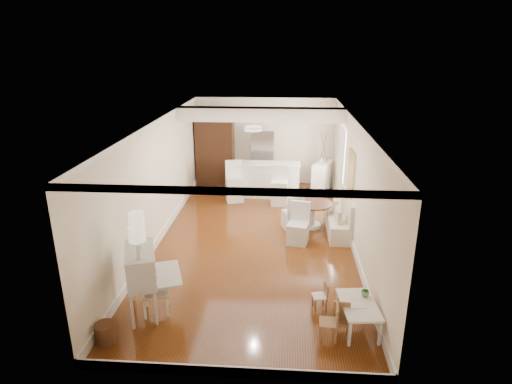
# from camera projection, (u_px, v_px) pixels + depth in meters

# --- Properties ---
(room) EXTENTS (9.00, 9.04, 2.82)m
(room) POSITION_uv_depth(u_px,v_px,m) (258.00, 155.00, 9.85)
(room) COLOR brown
(room) RESTS_ON ground
(secretary_bureau) EXTENTS (1.20, 1.21, 1.20)m
(secretary_bureau) POSITION_uv_depth(u_px,v_px,m) (142.00, 282.00, 7.22)
(secretary_bureau) COLOR beige
(secretary_bureau) RESTS_ON ground
(gustavian_armchair) EXTENTS (0.59, 0.59, 0.83)m
(gustavian_armchair) POSITION_uv_depth(u_px,v_px,m) (155.00, 291.00, 7.30)
(gustavian_armchair) COLOR white
(gustavian_armchair) RESTS_ON ground
(wicker_basket) EXTENTS (0.38, 0.38, 0.33)m
(wicker_basket) POSITION_uv_depth(u_px,v_px,m) (106.00, 333.00, 6.62)
(wicker_basket) COLOR #54311A
(wicker_basket) RESTS_ON ground
(kids_table) EXTENTS (0.65, 0.99, 0.47)m
(kids_table) POSITION_uv_depth(u_px,v_px,m) (358.00, 316.00, 6.92)
(kids_table) COLOR white
(kids_table) RESTS_ON ground
(kids_chair_a) EXTENTS (0.31, 0.31, 0.60)m
(kids_chair_a) POSITION_uv_depth(u_px,v_px,m) (329.00, 322.00, 6.67)
(kids_chair_a) COLOR #996D45
(kids_chair_a) RESTS_ON ground
(kids_chair_b) EXTENTS (0.29, 0.29, 0.51)m
(kids_chair_b) POSITION_uv_depth(u_px,v_px,m) (320.00, 296.00, 7.44)
(kids_chair_b) COLOR #9B6F46
(kids_chair_b) RESTS_ON ground
(kids_chair_c) EXTENTS (0.29, 0.29, 0.56)m
(kids_chair_c) POSITION_uv_depth(u_px,v_px,m) (341.00, 321.00, 6.73)
(kids_chair_c) COLOR #AC7B4E
(kids_chair_c) RESTS_ON ground
(banquette) EXTENTS (0.52, 1.60, 0.98)m
(banquette) POSITION_uv_depth(u_px,v_px,m) (338.00, 214.00, 10.38)
(banquette) COLOR silver
(banquette) RESTS_ON ground
(dining_table) EXTENTS (1.24, 1.24, 0.66)m
(dining_table) POSITION_uv_depth(u_px,v_px,m) (312.00, 215.00, 10.76)
(dining_table) COLOR #4E2719
(dining_table) RESTS_ON ground
(slip_chair_near) EXTENTS (0.55, 0.57, 0.97)m
(slip_chair_near) POSITION_uv_depth(u_px,v_px,m) (298.00, 224.00, 9.85)
(slip_chair_near) COLOR silver
(slip_chair_near) RESTS_ON ground
(slip_chair_far) EXTENTS (0.57, 0.58, 0.91)m
(slip_chair_far) POSITION_uv_depth(u_px,v_px,m) (293.00, 212.00, 10.64)
(slip_chair_far) COLOR silver
(slip_chair_far) RESTS_ON ground
(breakfast_counter) EXTENTS (2.05, 0.65, 1.03)m
(breakfast_counter) POSITION_uv_depth(u_px,v_px,m) (266.00, 180.00, 12.95)
(breakfast_counter) COLOR white
(breakfast_counter) RESTS_ON ground
(bar_stool_left) EXTENTS (0.58, 0.58, 1.19)m
(bar_stool_left) POSITION_uv_depth(u_px,v_px,m) (235.00, 182.00, 12.49)
(bar_stool_left) COLOR white
(bar_stool_left) RESTS_ON ground
(bar_stool_right) EXTENTS (0.47, 0.47, 1.13)m
(bar_stool_right) POSITION_uv_depth(u_px,v_px,m) (280.00, 186.00, 12.20)
(bar_stool_right) COLOR white
(bar_stool_right) RESTS_ON ground
(pantry_cabinet) EXTENTS (1.20, 0.60, 2.30)m
(pantry_cabinet) POSITION_uv_depth(u_px,v_px,m) (215.00, 150.00, 13.87)
(pantry_cabinet) COLOR #381E11
(pantry_cabinet) RESTS_ON ground
(fridge) EXTENTS (0.75, 0.65, 1.80)m
(fridge) POSITION_uv_depth(u_px,v_px,m) (274.00, 159.00, 13.80)
(fridge) COLOR silver
(fridge) RESTS_ON ground
(sideboard) EXTENTS (0.74, 1.05, 0.92)m
(sideboard) POSITION_uv_depth(u_px,v_px,m) (322.00, 177.00, 13.39)
(sideboard) COLOR white
(sideboard) RESTS_ON ground
(pencil_cup) EXTENTS (0.15, 0.15, 0.10)m
(pencil_cup) POSITION_uv_depth(u_px,v_px,m) (365.00, 293.00, 7.04)
(pencil_cup) COLOR #609F5C
(pencil_cup) RESTS_ON kids_table
(branch_vase) EXTENTS (0.21, 0.21, 0.17)m
(branch_vase) POSITION_uv_depth(u_px,v_px,m) (322.00, 160.00, 13.23)
(branch_vase) COLOR silver
(branch_vase) RESTS_ON sideboard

